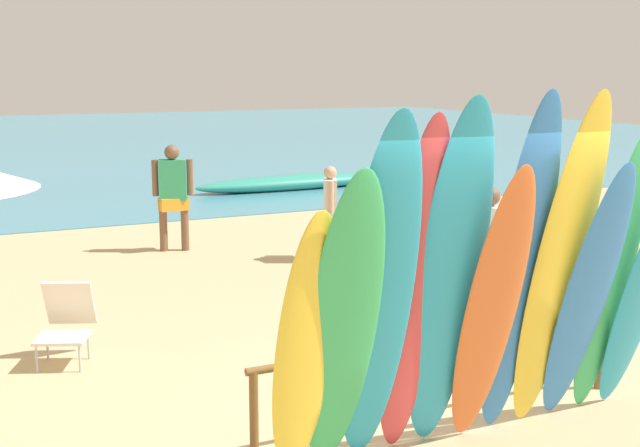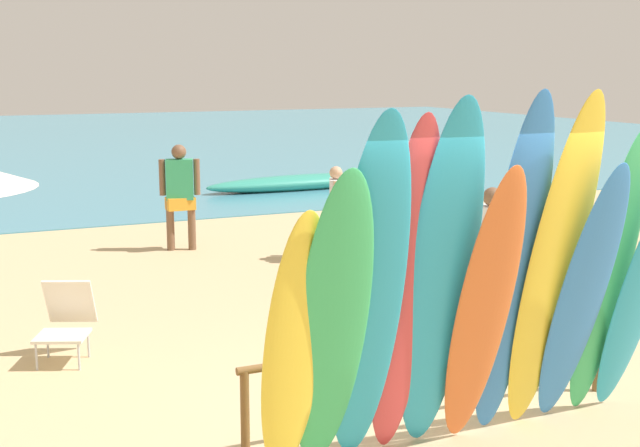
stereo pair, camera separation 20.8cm
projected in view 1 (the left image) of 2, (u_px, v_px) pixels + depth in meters
ground at (112, 196)px, 19.61m from camera, size 60.00×60.00×0.00m
ocean_water at (31, 142)px, 33.98m from camera, size 60.00×40.00×0.02m
surfboard_rack at (445, 354)px, 7.04m from camera, size 3.56×0.07×0.75m
surfboard_yellow_0 at (305, 349)px, 5.85m from camera, size 0.52×0.60×2.06m
surfboard_green_1 at (343, 326)px, 5.90m from camera, size 0.58×0.78×2.35m
surfboard_teal_2 at (379, 296)px, 5.97m from camera, size 0.61×0.84×2.72m
surfboard_red_3 at (414, 292)px, 6.17m from camera, size 0.48×0.67×2.68m
surfboard_teal_4 at (449, 281)px, 6.23m from camera, size 0.63×0.82×2.80m
surfboard_orange_5 at (491, 310)px, 6.34m from camera, size 0.51×0.83×2.32m
surfboard_blue_6 at (519, 270)px, 6.53m from camera, size 0.51×0.69×2.83m
surfboard_yellow_7 at (560, 267)px, 6.64m from camera, size 0.63×0.79×2.82m
surfboard_blue_8 at (587, 296)px, 6.80m from camera, size 0.50×0.79×2.28m
surfboard_green_9 at (613, 274)px, 7.02m from camera, size 0.55×0.66×2.52m
surfboard_teal_10 at (640, 295)px, 7.11m from camera, size 0.51×0.73×2.13m
beachgoer_by_water at (450, 220)px, 10.92m from camera, size 0.49×0.51×1.75m
beachgoer_strolling at (173, 190)px, 13.60m from camera, size 0.64×0.34×1.74m
beachgoer_photographing at (330, 206)px, 13.00m from camera, size 0.38×0.52×1.47m
beachgoer_midbeach at (489, 246)px, 9.70m from camera, size 0.42×0.60×1.63m
beach_chair_red at (66, 320)px, 8.56m from camera, size 0.73×0.83×0.82m
distant_boat at (292, 183)px, 20.60m from camera, size 4.96×0.94×0.40m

